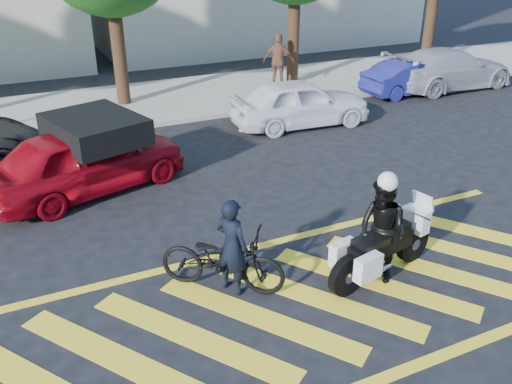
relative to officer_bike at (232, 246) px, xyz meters
name	(u,v)px	position (x,y,z in m)	size (l,w,h in m)	color
ground	(292,307)	(0.67, -0.85, -0.85)	(90.00, 90.00, 0.00)	black
sidewalk	(125,105)	(0.67, 11.15, -0.77)	(60.00, 5.00, 0.15)	#9E998E
crosswalk	(290,307)	(0.64, -0.85, -0.85)	(12.33, 4.00, 0.01)	yellow
officer_bike	(232,246)	(0.00, 0.00, 0.00)	(0.62, 0.41, 1.70)	black
bicycle	(222,259)	(-0.14, 0.11, -0.29)	(0.75, 2.14, 1.13)	black
police_motorcycle	(381,249)	(2.45, -0.75, -0.27)	(2.40, 1.00, 1.07)	black
officer_moto	(382,231)	(2.43, -0.74, 0.08)	(0.90, 0.70, 1.86)	black
red_convertible	(86,159)	(-1.53, 4.97, -0.07)	(1.84, 4.58, 1.56)	#9A0713
parked_mid_right	(300,103)	(5.17, 6.95, -0.12)	(1.72, 4.27, 1.46)	white
parked_right	(411,77)	(10.57, 8.35, -0.23)	(1.31, 3.76, 1.24)	navy
parked_far_right	(449,69)	(12.38, 8.35, -0.09)	(2.12, 5.21, 1.51)	#9EA0A5
pedestrian_right	(279,61)	(6.34, 10.69, 0.28)	(1.14, 0.48, 1.95)	brown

